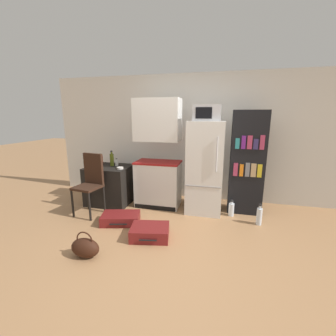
# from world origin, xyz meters

# --- Properties ---
(ground_plane) EXTENTS (24.00, 24.00, 0.00)m
(ground_plane) POSITION_xyz_m (0.00, 0.00, 0.00)
(ground_plane) COLOR #A3754C
(wall_back) EXTENTS (6.40, 0.10, 2.47)m
(wall_back) POSITION_xyz_m (0.20, 2.00, 1.23)
(wall_back) COLOR beige
(wall_back) RESTS_ON ground_plane
(side_table) EXTENTS (0.80, 0.69, 0.73)m
(side_table) POSITION_xyz_m (-1.54, 1.25, 0.36)
(side_table) COLOR black
(side_table) RESTS_ON ground_plane
(kitchen_hutch) EXTENTS (0.82, 0.50, 1.97)m
(kitchen_hutch) POSITION_xyz_m (-0.59, 1.36, 0.92)
(kitchen_hutch) COLOR silver
(kitchen_hutch) RESTS_ON ground_plane
(refrigerator) EXTENTS (0.61, 0.61, 1.59)m
(refrigerator) POSITION_xyz_m (0.27, 1.31, 0.79)
(refrigerator) COLOR silver
(refrigerator) RESTS_ON ground_plane
(microwave) EXTENTS (0.44, 0.38, 0.26)m
(microwave) POSITION_xyz_m (0.27, 1.31, 1.72)
(microwave) COLOR #B7B7BC
(microwave) RESTS_ON refrigerator
(bookshelf) EXTENTS (0.56, 0.33, 1.77)m
(bookshelf) POSITION_xyz_m (0.97, 1.44, 0.88)
(bookshelf) COLOR black
(bookshelf) RESTS_ON ground_plane
(bottle_amber_beer) EXTENTS (0.08, 0.08, 0.15)m
(bottle_amber_beer) POSITION_xyz_m (-1.68, 0.97, 0.79)
(bottle_amber_beer) COLOR brown
(bottle_amber_beer) RESTS_ON side_table
(bottle_milk_white) EXTENTS (0.06, 0.06, 0.14)m
(bottle_milk_white) POSITION_xyz_m (-1.42, 1.34, 0.79)
(bottle_milk_white) COLOR white
(bottle_milk_white) RESTS_ON side_table
(bottle_wine_dark) EXTENTS (0.06, 0.06, 0.25)m
(bottle_wine_dark) POSITION_xyz_m (-1.85, 1.20, 0.83)
(bottle_wine_dark) COLOR black
(bottle_wine_dark) RESTS_ON side_table
(bottle_ketchup_red) EXTENTS (0.08, 0.08, 0.19)m
(bottle_ketchup_red) POSITION_xyz_m (-1.85, 1.51, 0.81)
(bottle_ketchup_red) COLOR #AD1914
(bottle_ketchup_red) RESTS_ON side_table
(bottle_olive_oil) EXTENTS (0.07, 0.07, 0.30)m
(bottle_olive_oil) POSITION_xyz_m (-1.51, 1.32, 0.85)
(bottle_olive_oil) COLOR #566619
(bottle_olive_oil) RESTS_ON side_table
(bowl) EXTENTS (0.12, 0.12, 0.03)m
(bowl) POSITION_xyz_m (-1.24, 1.11, 0.75)
(bowl) COLOR silver
(bowl) RESTS_ON side_table
(chair) EXTENTS (0.46, 0.46, 1.05)m
(chair) POSITION_xyz_m (-1.62, 0.75, 0.61)
(chair) COLOR black
(chair) RESTS_ON ground_plane
(suitcase_large_flat) EXTENTS (0.59, 0.49, 0.17)m
(suitcase_large_flat) POSITION_xyz_m (-0.37, 0.18, 0.09)
(suitcase_large_flat) COLOR maroon
(suitcase_large_flat) RESTS_ON ground_plane
(suitcase_small_flat) EXTENTS (0.66, 0.50, 0.15)m
(suitcase_small_flat) POSITION_xyz_m (-0.97, 0.49, 0.08)
(suitcase_small_flat) COLOR maroon
(suitcase_small_flat) RESTS_ON ground_plane
(handbag) EXTENTS (0.36, 0.20, 0.33)m
(handbag) POSITION_xyz_m (-0.99, -0.43, 0.12)
(handbag) COLOR #33190F
(handbag) RESTS_ON ground_plane
(water_bottle_front) EXTENTS (0.09, 0.09, 0.28)m
(water_bottle_front) POSITION_xyz_m (0.75, 1.19, 0.12)
(water_bottle_front) COLOR silver
(water_bottle_front) RESTS_ON ground_plane
(water_bottle_middle) EXTENTS (0.09, 0.09, 0.34)m
(water_bottle_middle) POSITION_xyz_m (1.17, 0.96, 0.14)
(water_bottle_middle) COLOR silver
(water_bottle_middle) RESTS_ON ground_plane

